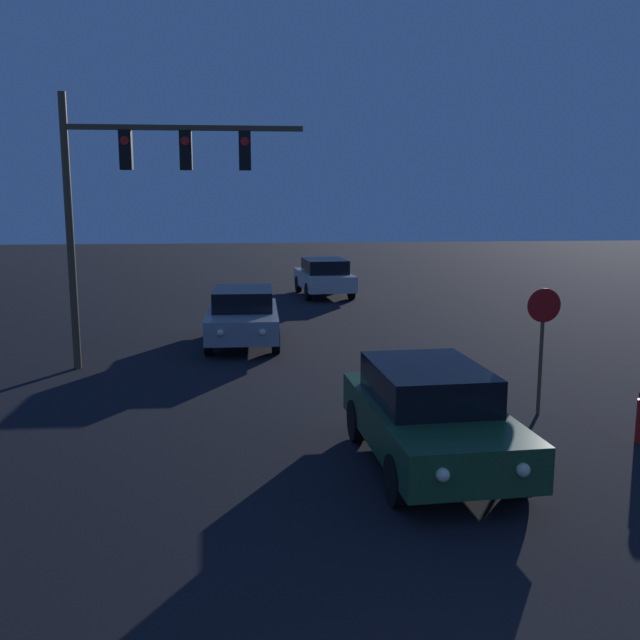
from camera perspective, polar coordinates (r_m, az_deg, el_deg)
car_near at (r=11.12m, az=8.77°, el=-7.42°), size 2.14×4.38×1.54m
car_mid at (r=20.01m, az=-6.18°, el=0.39°), size 2.02×4.33×1.54m
car_far at (r=29.51m, az=0.33°, el=3.52°), size 2.22×4.41×1.54m
traffic_signal_mast at (r=17.40m, az=-14.40°, el=10.66°), size 5.55×0.30×6.42m
stop_sign at (r=13.87m, az=17.38°, el=-0.69°), size 0.63×0.07×2.42m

